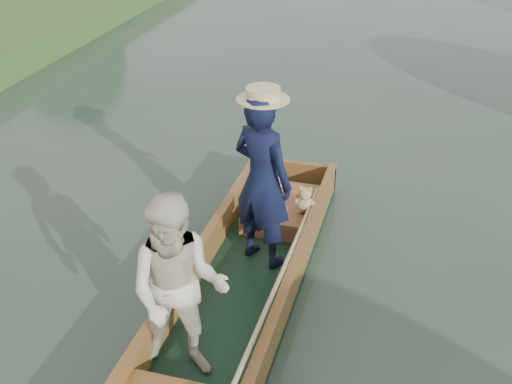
# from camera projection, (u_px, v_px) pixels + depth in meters

# --- Properties ---
(ground) EXTENTS (120.00, 120.00, 0.00)m
(ground) POSITION_uv_depth(u_px,v_px,m) (240.00, 301.00, 6.53)
(ground) COLOR #283D30
(ground) RESTS_ON ground
(punt) EXTENTS (1.21, 5.08, 2.03)m
(punt) POSITION_uv_depth(u_px,v_px,m) (231.00, 253.00, 6.10)
(punt) COLOR black
(punt) RESTS_ON ground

